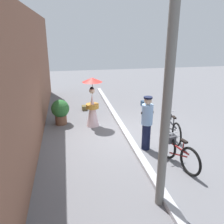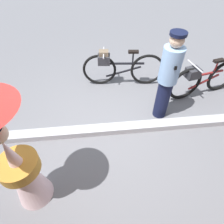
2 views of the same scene
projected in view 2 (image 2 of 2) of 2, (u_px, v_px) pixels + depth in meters
The scene contains 6 objects.
ground_plane at pixel (114, 131), 3.66m from camera, with size 30.00×30.00×0.00m, color slate.
sidewalk_curb at pixel (114, 129), 3.62m from camera, with size 14.00×0.20×0.12m, color #B2B2B7.
bicycle_near_officer at pixel (120, 67), 4.37m from camera, with size 1.85×0.48×0.86m.
bicycle_far_side at pixel (203, 79), 4.11m from camera, with size 1.69×0.54×0.84m.
person_officer at pixel (168, 77), 3.33m from camera, with size 0.34×0.38×1.69m.
person_with_parasol at pixel (14, 160), 2.19m from camera, with size 0.75×0.75×1.88m.
Camera 2 is at (0.27, 2.30, 2.86)m, focal length 31.08 mm.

